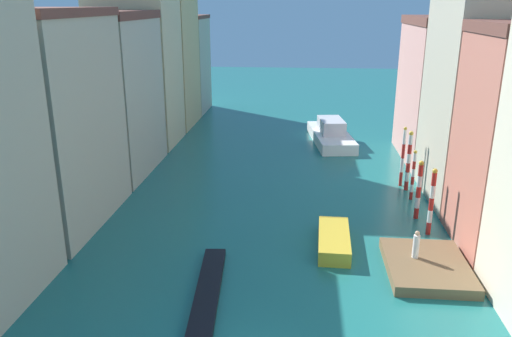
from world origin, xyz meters
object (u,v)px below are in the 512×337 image
(mooring_pole_3, at_px, (409,160))
(mooring_pole_2, at_px, (413,175))
(waterfront_dock, at_px, (427,266))
(mooring_pole_1, at_px, (419,189))
(person_on_dock, at_px, (416,245))
(mooring_pole_0, at_px, (432,201))
(gondola_black, at_px, (206,299))
(motorboat_0, at_px, (334,240))
(mooring_pole_4, at_px, (403,156))
(vaporetto_white, at_px, (331,134))

(mooring_pole_3, bearing_deg, mooring_pole_2, -90.28)
(waterfront_dock, xyz_separation_m, mooring_pole_3, (1.27, 12.95, 2.15))
(mooring_pole_1, bearing_deg, waterfront_dock, -97.13)
(person_on_dock, relative_size, mooring_pole_0, 0.36)
(mooring_pole_3, bearing_deg, mooring_pole_1, -93.60)
(mooring_pole_0, xyz_separation_m, gondola_black, (-12.66, -9.02, -2.06))
(mooring_pole_1, xyz_separation_m, gondola_black, (-12.41, -11.54, -1.92))
(waterfront_dock, distance_m, motorboat_0, 5.51)
(mooring_pole_4, bearing_deg, vaporetto_white, 110.90)
(waterfront_dock, relative_size, mooring_pole_2, 1.48)
(vaporetto_white, xyz_separation_m, gondola_black, (-7.50, -31.19, -0.67))
(vaporetto_white, height_order, motorboat_0, vaporetto_white)
(person_on_dock, height_order, mooring_pole_2, mooring_pole_2)
(mooring_pole_2, bearing_deg, mooring_pole_1, -95.47)
(mooring_pole_4, xyz_separation_m, gondola_black, (-12.49, -18.11, -2.29))
(motorboat_0, bearing_deg, waterfront_dock, -26.45)
(waterfront_dock, distance_m, vaporetto_white, 27.31)
(mooring_pole_0, xyz_separation_m, mooring_pole_4, (-0.17, 9.09, 0.23))
(waterfront_dock, height_order, mooring_pole_3, mooring_pole_3)
(person_on_dock, xyz_separation_m, gondola_black, (-10.92, -4.64, -1.13))
(mooring_pole_4, height_order, motorboat_0, mooring_pole_4)
(mooring_pole_4, relative_size, gondola_black, 0.49)
(mooring_pole_1, xyz_separation_m, motorboat_0, (-5.85, -4.91, -1.67))
(waterfront_dock, xyz_separation_m, mooring_pole_2, (1.26, 10.93, 1.67))
(mooring_pole_4, bearing_deg, mooring_pole_2, -85.02)
(mooring_pole_3, distance_m, vaporetto_white, 15.10)
(gondola_black, height_order, motorboat_0, motorboat_0)
(motorboat_0, bearing_deg, mooring_pole_3, 59.44)
(person_on_dock, height_order, vaporetto_white, vaporetto_white)
(mooring_pole_0, relative_size, mooring_pole_4, 0.91)
(motorboat_0, bearing_deg, vaporetto_white, 87.82)
(mooring_pole_1, relative_size, vaporetto_white, 0.38)
(mooring_pole_3, height_order, mooring_pole_4, mooring_pole_4)
(mooring_pole_1, distance_m, mooring_pole_3, 5.61)
(mooring_pole_3, distance_m, mooring_pole_4, 1.01)
(person_on_dock, distance_m, mooring_pole_4, 13.61)
(waterfront_dock, height_order, mooring_pole_2, mooring_pole_2)
(gondola_black, bearing_deg, mooring_pole_4, 55.40)
(gondola_black, bearing_deg, mooring_pole_0, 35.46)
(person_on_dock, bearing_deg, mooring_pole_3, 81.62)
(mooring_pole_0, bearing_deg, mooring_pole_3, 89.29)
(mooring_pole_1, relative_size, mooring_pole_4, 0.85)
(mooring_pole_2, bearing_deg, mooring_pole_3, 89.72)
(mooring_pole_1, bearing_deg, mooring_pole_0, -84.32)
(person_on_dock, distance_m, motorboat_0, 4.88)
(mooring_pole_2, height_order, motorboat_0, mooring_pole_2)
(mooring_pole_0, bearing_deg, mooring_pole_4, 91.07)
(mooring_pole_0, relative_size, mooring_pole_1, 1.07)
(mooring_pole_2, distance_m, mooring_pole_4, 3.05)
(person_on_dock, relative_size, mooring_pole_1, 0.39)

